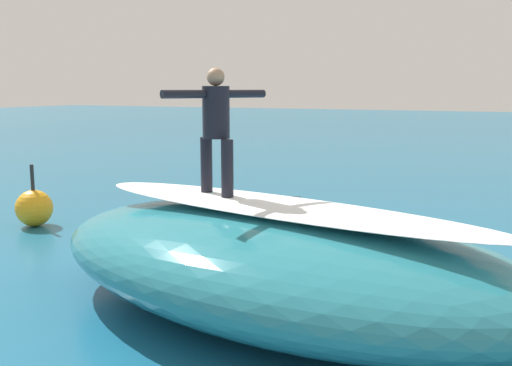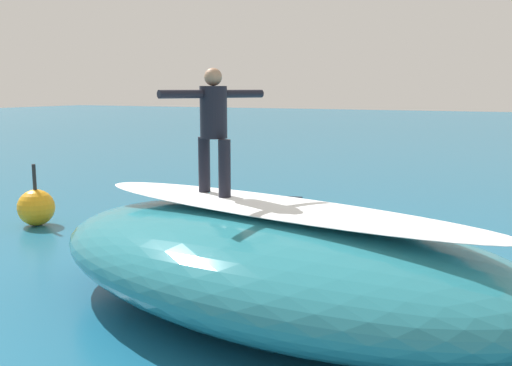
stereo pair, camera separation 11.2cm
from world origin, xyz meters
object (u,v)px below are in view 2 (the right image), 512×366
(buoy_marker, at_px, (36,207))
(surfer_riding, at_px, (214,122))
(surfer_paddling, at_px, (287,205))
(surfboard_riding, at_px, (214,198))
(surfboard_paddling, at_px, (280,213))

(buoy_marker, bearing_deg, surfer_riding, 159.37)
(surfer_paddling, bearing_deg, surfboard_riding, 87.09)
(buoy_marker, bearing_deg, surfboard_riding, 159.37)
(surfboard_riding, relative_size, surfer_paddling, 1.06)
(surfboard_riding, xyz_separation_m, buoy_marker, (4.86, -1.83, -0.90))
(surfer_paddling, xyz_separation_m, buoy_marker, (3.81, 2.82, 0.12))
(surfboard_riding, relative_size, surfboard_paddling, 0.80)
(surfer_paddling, bearing_deg, buoy_marker, 20.89)
(surfer_riding, relative_size, surfboard_paddling, 0.62)
(surfer_riding, height_order, buoy_marker, surfer_riding)
(surfboard_paddling, xyz_separation_m, buoy_marker, (3.68, 2.78, 0.30))
(surfboard_riding, distance_m, buoy_marker, 5.27)
(surfboard_paddling, bearing_deg, surfboard_riding, 88.73)
(surfboard_riding, height_order, buoy_marker, surfboard_riding)
(surfboard_paddling, bearing_deg, buoy_marker, 21.49)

